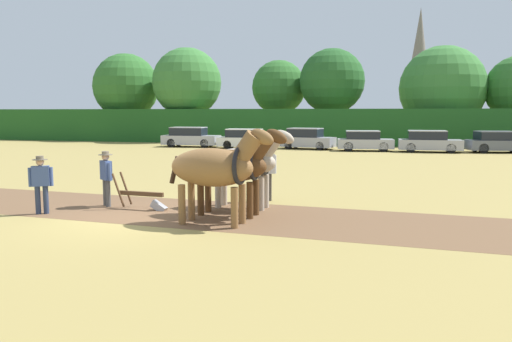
{
  "coord_description": "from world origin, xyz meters",
  "views": [
    {
      "loc": [
        6.58,
        -11.5,
        2.77
      ],
      "look_at": [
        2.89,
        2.05,
        1.1
      ],
      "focal_mm": 35.0,
      "sensor_mm": 36.0,
      "label": 1
    }
  ],
  "objects": [
    {
      "name": "ground_plane",
      "position": [
        0.0,
        0.0,
        0.0
      ],
      "size": [
        240.0,
        240.0,
        0.0
      ],
      "primitive_type": "plane",
      "color": "#998447"
    },
    {
      "name": "plowed_furrow_strip",
      "position": [
        -2.41,
        1.28,
        0.0
      ],
      "size": [
        32.14,
        5.23,
        0.01
      ],
      "primitive_type": "cube",
      "rotation": [
        0.0,
        0.0,
        -0.05
      ],
      "color": "brown",
      "rests_on": "ground"
    },
    {
      "name": "hedgerow",
      "position": [
        0.0,
        30.27,
        1.51
      ],
      "size": [
        78.87,
        1.32,
        3.02
      ],
      "primitive_type": "cube",
      "color": "#1E511E",
      "rests_on": "ground"
    },
    {
      "name": "tree_far_left",
      "position": [
        -18.94,
        33.23,
        5.25
      ],
      "size": [
        6.41,
        6.41,
        8.47
      ],
      "color": "#423323",
      "rests_on": "ground"
    },
    {
      "name": "tree_left",
      "position": [
        -12.14,
        32.5,
        5.49
      ],
      "size": [
        6.45,
        6.45,
        8.73
      ],
      "color": "#423323",
      "rests_on": "ground"
    },
    {
      "name": "tree_center_left",
      "position": [
        -3.95,
        35.4,
        5.06
      ],
      "size": [
        5.12,
        5.12,
        7.64
      ],
      "color": "#4C3823",
      "rests_on": "ground"
    },
    {
      "name": "tree_center",
      "position": [
        1.25,
        33.81,
        5.47
      ],
      "size": [
        5.8,
        5.8,
        8.38
      ],
      "color": "brown",
      "rests_on": "ground"
    },
    {
      "name": "tree_center_right",
      "position": [
        10.7,
        35.15,
        4.79
      ],
      "size": [
        7.36,
        7.36,
        8.47
      ],
      "color": "brown",
      "rests_on": "ground"
    },
    {
      "name": "church_spire",
      "position": [
        10.12,
        67.69,
        9.44
      ],
      "size": [
        2.78,
        2.78,
        18.03
      ],
      "color": "gray",
      "rests_on": "ground"
    },
    {
      "name": "draft_horse_lead_left",
      "position": [
        2.44,
        -0.06,
        1.42
      ],
      "size": [
        2.8,
        1.1,
        2.45
      ],
      "rotation": [
        0.0,
        0.0,
        -0.05
      ],
      "color": "brown",
      "rests_on": "ground"
    },
    {
      "name": "draft_horse_lead_right",
      "position": [
        2.5,
        1.04,
        1.35
      ],
      "size": [
        2.85,
        1.01,
        2.41
      ],
      "rotation": [
        0.0,
        0.0,
        -0.05
      ],
      "color": "#513319",
      "rests_on": "ground"
    },
    {
      "name": "draft_horse_trail_left",
      "position": [
        2.56,
        2.15,
        1.33
      ],
      "size": [
        2.69,
        0.95,
        2.35
      ],
      "rotation": [
        0.0,
        0.0,
        -0.05
      ],
      "color": "#B2A38E",
      "rests_on": "ground"
    },
    {
      "name": "plow",
      "position": [
        -0.14,
        1.17,
        0.32
      ],
      "size": [
        1.63,
        0.48,
        1.13
      ],
      "rotation": [
        0.0,
        0.0,
        -0.05
      ],
      "color": "#4C331E",
      "rests_on": "ground"
    },
    {
      "name": "farmer_at_plow",
      "position": [
        -1.47,
        1.32,
        0.94
      ],
      "size": [
        0.53,
        0.44,
        1.63
      ],
      "rotation": [
        0.0,
        0.0,
        0.93
      ],
      "color": "#4C4C4C",
      "rests_on": "ground"
    },
    {
      "name": "farmer_beside_team",
      "position": [
        2.84,
        3.4,
        1.0
      ],
      "size": [
        0.57,
        0.46,
        1.71
      ],
      "rotation": [
        0.0,
        0.0,
        -0.95
      ],
      "color": "#38332D",
      "rests_on": "ground"
    },
    {
      "name": "farmer_onlooker_left",
      "position": [
        -2.56,
        -0.13,
        0.91
      ],
      "size": [
        0.55,
        0.4,
        1.59
      ],
      "rotation": [
        0.0,
        0.0,
        -1.03
      ],
      "color": "#28334C",
      "rests_on": "ground"
    },
    {
      "name": "parked_car_far_left",
      "position": [
        -8.89,
        25.36,
        0.75
      ],
      "size": [
        4.52,
        2.0,
        1.57
      ],
      "rotation": [
        0.0,
        0.0,
        0.04
      ],
      "color": "#A8A8B2",
      "rests_on": "ground"
    },
    {
      "name": "parked_car_left",
      "position": [
        -4.11,
        24.86,
        0.71
      ],
      "size": [
        4.54,
        2.1,
        1.48
      ],
      "rotation": [
        0.0,
        0.0,
        0.09
      ],
      "color": "silver",
      "rests_on": "ground"
    },
    {
      "name": "parked_car_center_left",
      "position": [
        0.43,
        25.53,
        0.74
      ],
      "size": [
        4.21,
        2.47,
        1.56
      ],
      "rotation": [
        0.0,
        0.0,
        -0.17
      ],
      "color": "#9E9EA8",
      "rests_on": "ground"
    },
    {
      "name": "parked_car_center",
      "position": [
        4.69,
        24.72,
        0.7
      ],
      "size": [
        4.05,
        2.19,
        1.44
      ],
      "rotation": [
        0.0,
        0.0,
        0.12
      ],
      "color": "#A8A8B2",
      "rests_on": "ground"
    },
    {
      "name": "parked_car_center_right",
      "position": [
        9.06,
        24.82,
        0.72
      ],
      "size": [
        4.21,
        1.85,
        1.49
      ],
      "rotation": [
        0.0,
        0.0,
        0.02
      ],
      "color": "#9E9EA8",
      "rests_on": "ground"
    },
    {
      "name": "parked_car_right",
      "position": [
        13.53,
        25.63,
        0.71
      ],
      "size": [
        4.35,
        2.58,
        1.47
      ],
      "rotation": [
        0.0,
        0.0,
        0.19
      ],
      "color": "#565B66",
      "rests_on": "ground"
    }
  ]
}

